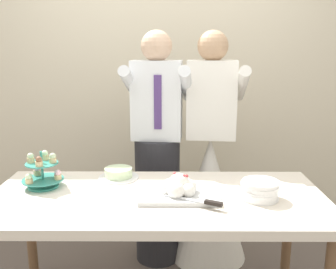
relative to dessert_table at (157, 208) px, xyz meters
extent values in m
cube|color=beige|center=(0.00, 1.45, 0.75)|extent=(5.20, 0.10, 2.90)
cube|color=silver|center=(0.00, 0.00, 0.05)|extent=(1.80, 0.80, 0.05)
cylinder|color=brown|center=(-0.82, 0.32, -0.34)|extent=(0.06, 0.06, 0.72)
cylinder|color=brown|center=(0.82, 0.32, -0.34)|extent=(0.06, 0.06, 0.72)
cylinder|color=teal|center=(-0.65, 0.12, 0.08)|extent=(0.17, 0.17, 0.01)
cylinder|color=teal|center=(-0.65, 0.12, 0.18)|extent=(0.01, 0.01, 0.21)
cylinder|color=teal|center=(-0.65, 0.12, 0.12)|extent=(0.23, 0.23, 0.01)
cylinder|color=#D1B784|center=(-0.56, 0.12, 0.14)|extent=(0.04, 0.04, 0.03)
sphere|color=#EAB7C6|center=(-0.56, 0.12, 0.16)|extent=(0.04, 0.04, 0.04)
cylinder|color=#D1B784|center=(-0.70, 0.19, 0.14)|extent=(0.04, 0.04, 0.03)
sphere|color=#EAB7C6|center=(-0.70, 0.19, 0.16)|extent=(0.04, 0.04, 0.04)
cylinder|color=#D1B784|center=(-0.70, 0.05, 0.14)|extent=(0.04, 0.04, 0.03)
sphere|color=beige|center=(-0.70, 0.05, 0.16)|extent=(0.04, 0.04, 0.04)
cylinder|color=teal|center=(-0.65, 0.12, 0.21)|extent=(0.18, 0.18, 0.01)
cylinder|color=#D1B784|center=(-0.58, 0.13, 0.23)|extent=(0.04, 0.04, 0.03)
sphere|color=beige|center=(-0.58, 0.13, 0.25)|extent=(0.04, 0.04, 0.04)
cylinder|color=#D1B784|center=(-0.65, 0.18, 0.23)|extent=(0.04, 0.04, 0.03)
sphere|color=beige|center=(-0.65, 0.18, 0.25)|extent=(0.04, 0.04, 0.04)
cylinder|color=#D1B784|center=(-0.71, 0.13, 0.23)|extent=(0.04, 0.04, 0.03)
sphere|color=beige|center=(-0.71, 0.13, 0.25)|extent=(0.04, 0.04, 0.04)
cylinder|color=#D1B784|center=(-0.64, 0.06, 0.23)|extent=(0.04, 0.04, 0.03)
sphere|color=brown|center=(-0.64, 0.06, 0.25)|extent=(0.04, 0.04, 0.04)
cube|color=silver|center=(0.12, 0.00, 0.09)|extent=(0.42, 0.31, 0.02)
sphere|color=white|center=(0.17, 0.00, 0.13)|extent=(0.08, 0.08, 0.08)
sphere|color=white|center=(0.15, 0.04, 0.13)|extent=(0.08, 0.08, 0.08)
sphere|color=white|center=(0.11, 0.04, 0.12)|extent=(0.08, 0.08, 0.08)
sphere|color=white|center=(0.07, 0.03, 0.12)|extent=(0.08, 0.08, 0.08)
sphere|color=white|center=(0.07, -0.02, 0.13)|extent=(0.09, 0.09, 0.09)
sphere|color=white|center=(0.10, -0.07, 0.13)|extent=(0.09, 0.09, 0.09)
sphere|color=white|center=(0.16, -0.06, 0.12)|extent=(0.07, 0.07, 0.07)
sphere|color=white|center=(0.12, 0.00, 0.14)|extent=(0.11, 0.11, 0.11)
sphere|color=#DB474C|center=(0.14, -0.01, 0.19)|extent=(0.02, 0.02, 0.02)
sphere|color=#DB474C|center=(0.09, 0.02, 0.19)|extent=(0.02, 0.02, 0.02)
sphere|color=#DB474C|center=(0.16, 0.00, 0.18)|extent=(0.02, 0.02, 0.02)
sphere|color=#2D1938|center=(0.11, 0.01, 0.18)|extent=(0.02, 0.02, 0.02)
sphere|color=#DB474C|center=(0.11, 0.03, 0.17)|extent=(0.02, 0.02, 0.02)
cube|color=silver|center=(0.15, -0.11, 0.10)|extent=(0.22, 0.12, 0.00)
cube|color=black|center=(0.28, -0.18, 0.11)|extent=(0.09, 0.06, 0.02)
cylinder|color=white|center=(0.54, -0.04, 0.08)|extent=(0.19, 0.19, 0.01)
cylinder|color=white|center=(0.53, -0.04, 0.09)|extent=(0.19, 0.19, 0.01)
cylinder|color=white|center=(0.53, -0.04, 0.10)|extent=(0.19, 0.19, 0.01)
cylinder|color=white|center=(0.53, -0.04, 0.11)|extent=(0.19, 0.19, 0.01)
cylinder|color=white|center=(0.53, -0.04, 0.12)|extent=(0.19, 0.19, 0.01)
cylinder|color=white|center=(0.54, -0.04, 0.13)|extent=(0.19, 0.19, 0.01)
cylinder|color=white|center=(0.54, -0.04, 0.15)|extent=(0.19, 0.19, 0.01)
cylinder|color=white|center=(0.53, -0.04, 0.16)|extent=(0.19, 0.19, 0.01)
cylinder|color=white|center=(0.54, -0.04, 0.17)|extent=(0.19, 0.19, 0.01)
cylinder|color=white|center=(-0.24, 0.27, 0.08)|extent=(0.24, 0.24, 0.01)
cylinder|color=beige|center=(-0.24, 0.27, 0.11)|extent=(0.17, 0.17, 0.05)
cylinder|color=#232328|center=(-0.02, 0.70, -0.24)|extent=(0.32, 0.32, 0.92)
cube|color=white|center=(-0.02, 0.70, 0.49)|extent=(0.36, 0.23, 0.54)
sphere|color=#D8B293|center=(-0.02, 0.70, 0.85)|extent=(0.21, 0.21, 0.21)
cylinder|color=white|center=(-0.20, 0.71, 0.60)|extent=(0.12, 0.49, 0.28)
cylinder|color=white|center=(0.18, 0.68, 0.60)|extent=(0.12, 0.49, 0.28)
cube|color=#4C3372|center=(-0.01, 0.59, 0.49)|extent=(0.05, 0.02, 0.36)
cone|color=white|center=(0.36, 0.72, -0.24)|extent=(0.56, 0.56, 0.92)
cube|color=white|center=(0.36, 0.72, 0.49)|extent=(0.36, 0.23, 0.54)
sphere|color=tan|center=(0.36, 0.72, 0.85)|extent=(0.21, 0.21, 0.21)
cylinder|color=white|center=(0.18, 0.74, 0.60)|extent=(0.12, 0.49, 0.28)
cylinder|color=white|center=(0.56, 0.70, 0.60)|extent=(0.12, 0.49, 0.28)
camera|label=1|loc=(0.07, -1.91, 0.85)|focal=40.80mm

